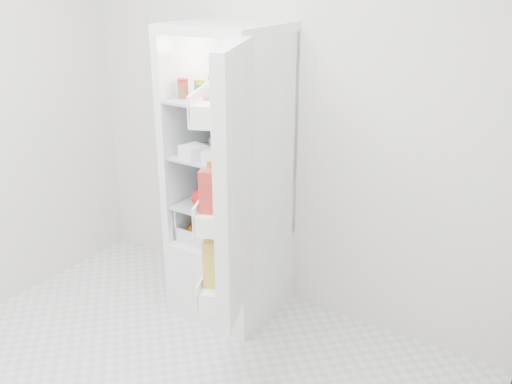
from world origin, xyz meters
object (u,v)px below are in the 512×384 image
Objects in this scene: mushroom_bowl at (211,190)px; fridge_door at (230,190)px; red_cabbage at (249,192)px; refrigerator at (234,210)px.

mushroom_bowl is 0.11× the size of fridge_door.
mushroom_bowl is at bearing 173.37° from red_cabbage.
red_cabbage is 0.66m from fridge_door.
fridge_door is (0.57, -0.59, 0.31)m from mushroom_bowl.
fridge_door is at bearing -45.95° from mushroom_bowl.
red_cabbage is 0.14× the size of fridge_door.
fridge_door is (0.42, -0.61, 0.43)m from refrigerator.
fridge_door is (0.26, -0.55, 0.25)m from red_cabbage.
refrigerator is at bearing 11.44° from fridge_door.
fridge_door reaches higher than red_cabbage.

